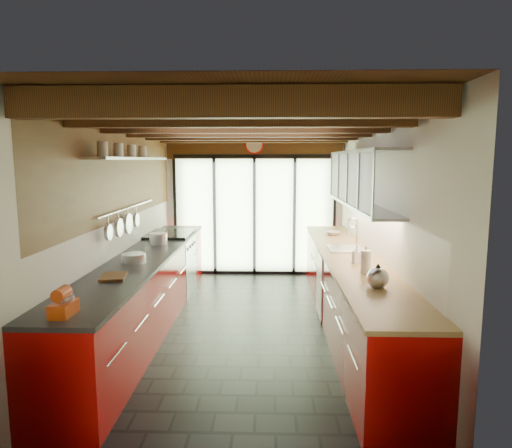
# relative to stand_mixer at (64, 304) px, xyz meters

# --- Properties ---
(ground) EXTENTS (5.50, 5.50, 0.00)m
(ground) POSITION_rel_stand_mixer_xyz_m (1.27, 2.24, -1.01)
(ground) COLOR black
(ground) RESTS_ON ground
(room_shell) EXTENTS (5.50, 5.50, 5.50)m
(room_shell) POSITION_rel_stand_mixer_xyz_m (1.27, 2.24, 0.65)
(room_shell) COLOR silver
(room_shell) RESTS_ON ground
(ceiling_beams) EXTENTS (3.14, 5.06, 4.90)m
(ceiling_beams) POSITION_rel_stand_mixer_xyz_m (1.27, 2.62, 1.45)
(ceiling_beams) COLOR #593316
(ceiling_beams) RESTS_ON ground
(glass_door) EXTENTS (2.95, 0.10, 2.90)m
(glass_door) POSITION_rel_stand_mixer_xyz_m (1.27, 4.94, 0.65)
(glass_door) COLOR #C6EAAD
(glass_door) RESTS_ON ground
(left_counter) EXTENTS (0.68, 5.00, 0.92)m
(left_counter) POSITION_rel_stand_mixer_xyz_m (-0.01, 2.24, -0.55)
(left_counter) COLOR #A70807
(left_counter) RESTS_ON ground
(range_stove) EXTENTS (0.66, 0.90, 0.97)m
(range_stove) POSITION_rel_stand_mixer_xyz_m (-0.01, 3.69, -0.54)
(range_stove) COLOR silver
(range_stove) RESTS_ON ground
(right_counter) EXTENTS (0.68, 5.00, 0.92)m
(right_counter) POSITION_rel_stand_mixer_xyz_m (2.54, 2.24, -0.55)
(right_counter) COLOR #A70807
(right_counter) RESTS_ON ground
(sink_assembly) EXTENTS (0.45, 0.52, 0.43)m
(sink_assembly) POSITION_rel_stand_mixer_xyz_m (2.56, 2.64, -0.05)
(sink_assembly) COLOR silver
(sink_assembly) RESTS_ON right_counter
(upper_cabinets_right) EXTENTS (0.34, 3.00, 3.00)m
(upper_cabinets_right) POSITION_rel_stand_mixer_xyz_m (2.70, 2.54, 0.84)
(upper_cabinets_right) COLOR silver
(upper_cabinets_right) RESTS_ON ground
(left_wall_fixtures) EXTENTS (0.28, 2.60, 0.96)m
(left_wall_fixtures) POSITION_rel_stand_mixer_xyz_m (-0.20, 2.39, 0.87)
(left_wall_fixtures) COLOR silver
(left_wall_fixtures) RESTS_ON ground
(stand_mixer) EXTENTS (0.14, 0.25, 0.22)m
(stand_mixer) POSITION_rel_stand_mixer_xyz_m (0.00, 0.00, 0.00)
(stand_mixer) COLOR #CB4010
(stand_mixer) RESTS_ON left_counter
(pot_large) EXTENTS (0.28, 0.28, 0.15)m
(pot_large) POSITION_rel_stand_mixer_xyz_m (0.00, 2.94, -0.01)
(pot_large) COLOR silver
(pot_large) RESTS_ON left_counter
(pot_small) EXTENTS (0.33, 0.33, 0.10)m
(pot_small) POSITION_rel_stand_mixer_xyz_m (0.00, 1.78, -0.04)
(pot_small) COLOR silver
(pot_small) RESTS_ON left_counter
(cutting_board) EXTENTS (0.28, 0.36, 0.03)m
(cutting_board) POSITION_rel_stand_mixer_xyz_m (0.00, 1.09, -0.07)
(cutting_board) COLOR brown
(cutting_board) RESTS_ON left_counter
(kettle) EXTENTS (0.20, 0.25, 0.24)m
(kettle) POSITION_rel_stand_mixer_xyz_m (2.54, 0.83, 0.02)
(kettle) COLOR silver
(kettle) RESTS_ON right_counter
(paper_towel) EXTENTS (0.13, 0.13, 0.28)m
(paper_towel) POSITION_rel_stand_mixer_xyz_m (2.54, 1.36, 0.03)
(paper_towel) COLOR white
(paper_towel) RESTS_ON right_counter
(soap_bottle) EXTENTS (0.11, 0.11, 0.20)m
(soap_bottle) POSITION_rel_stand_mixer_xyz_m (2.54, 1.83, 0.01)
(soap_bottle) COLOR silver
(soap_bottle) RESTS_ON right_counter
(bowl) EXTENTS (0.29, 0.29, 0.05)m
(bowl) POSITION_rel_stand_mixer_xyz_m (2.54, 3.80, -0.06)
(bowl) COLOR silver
(bowl) RESTS_ON right_counter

